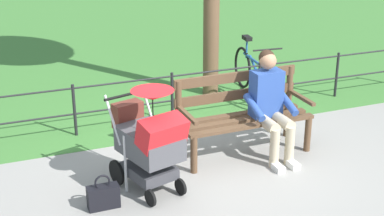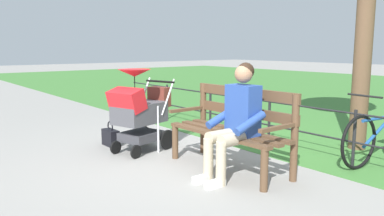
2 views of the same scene
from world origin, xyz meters
name	(u,v)px [view 2 (image 2 of 2)]	position (x,y,z in m)	size (l,w,h in m)	color
ground_plane	(201,160)	(0.00, 0.00, 0.00)	(60.00, 60.00, 0.00)	gray
park_bench	(234,125)	(-0.46, -0.12, 0.53)	(1.61, 0.62, 0.96)	brown
person_on_bench	(236,118)	(-0.72, 0.11, 0.68)	(0.54, 0.74, 1.28)	tan
stroller	(139,110)	(0.85, 0.41, 0.59)	(0.71, 0.98, 1.15)	black
handbag	(111,137)	(1.41, 0.58, 0.13)	(0.32, 0.14, 0.37)	black
park_fence	(285,120)	(-0.28, -1.30, 0.42)	(8.00, 0.04, 0.70)	black
bicycle	(384,134)	(-1.48, -1.74, 0.36)	(0.44, 1.66, 0.89)	black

